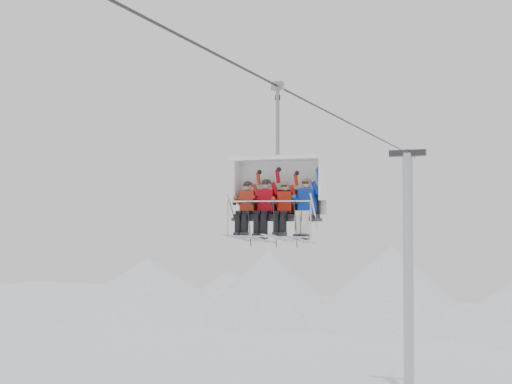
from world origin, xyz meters
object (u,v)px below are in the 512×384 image
at_px(skier_center_right, 284,207).
at_px(chairlift_carrier, 279,188).
at_px(skier_center_left, 265,206).
at_px(skier_far_right, 306,206).
at_px(skier_far_left, 246,207).
at_px(lift_tower_right, 408,289).

bearing_deg(skier_center_right, chairlift_carrier, 127.72).
height_order(skier_center_left, skier_center_right, skier_center_left).
bearing_deg(chairlift_carrier, skier_far_right, -20.56).
xyz_separation_m(skier_far_left, skier_center_left, (0.52, 0.01, 0.02)).
relative_size(skier_far_left, skier_center_right, 1.00).
relative_size(lift_tower_right, skier_center_left, 7.99).
height_order(skier_far_left, skier_far_right, skier_far_right).
bearing_deg(skier_center_left, chairlift_carrier, 47.91).
bearing_deg(skier_center_right, skier_center_left, 178.77).
xyz_separation_m(lift_tower_right, chairlift_carrier, (0.00, -20.42, 4.90)).
height_order(lift_tower_right, skier_center_left, lift_tower_right).
bearing_deg(chairlift_carrier, skier_center_left, -132.09).
bearing_deg(lift_tower_right, skier_far_right, -87.76).
bearing_deg(skier_far_left, skier_center_left, 0.61).
bearing_deg(skier_far_right, skier_center_right, -178.87).
bearing_deg(skier_far_left, skier_center_right, -0.31).
xyz_separation_m(skier_center_left, skier_far_right, (1.08, 0.00, 0.00)).
distance_m(skier_far_left, skier_center_left, 0.52).
relative_size(skier_center_left, skier_center_right, 1.00).
relative_size(lift_tower_right, skier_far_right, 7.99).
xyz_separation_m(skier_far_left, skier_far_right, (1.60, 0.01, 0.02)).
relative_size(skier_far_left, skier_far_right, 1.00).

